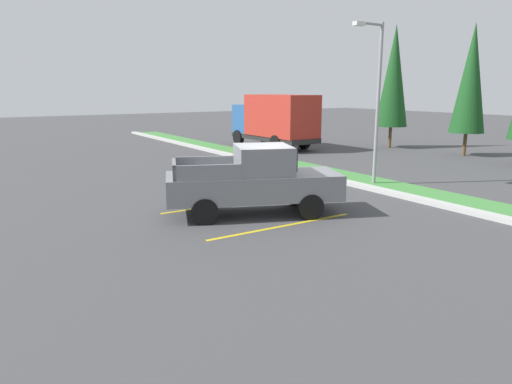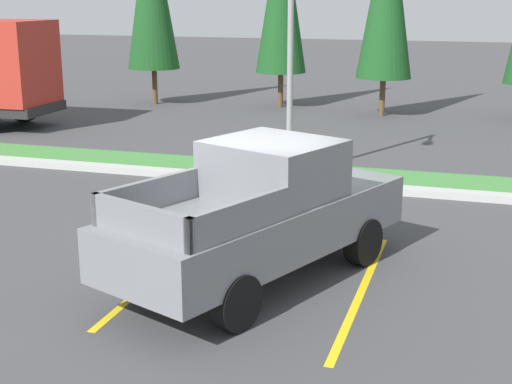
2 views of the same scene
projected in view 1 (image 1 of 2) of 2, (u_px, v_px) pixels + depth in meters
name	position (u px, v px, depth m)	size (l,w,h in m)	color
ground_plane	(266.00, 209.00, 14.95)	(120.00, 120.00, 0.00)	#424244
parking_line_near	(229.00, 204.00, 15.67)	(0.12, 4.80, 0.01)	yellow
parking_line_far	(283.00, 226.00, 13.12)	(0.12, 4.80, 0.01)	yellow
curb_strip	(376.00, 189.00, 17.57)	(56.00, 0.40, 0.15)	#B2B2AD
grass_median	(396.00, 187.00, 18.16)	(56.00, 1.80, 0.06)	#42843D
pickup_truck_main	(255.00, 181.00, 14.18)	(3.74, 5.54, 2.10)	black
cargo_truck_distant	(275.00, 119.00, 30.39)	(6.85, 2.61, 3.40)	black
street_light	(376.00, 92.00, 18.01)	(0.24, 1.49, 6.20)	gray
cypress_tree_leftmost	(394.00, 76.00, 29.76)	(2.01, 2.01, 7.71)	brown
cypress_tree_left_inner	(471.00, 79.00, 26.12)	(1.91, 1.91, 7.33)	brown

